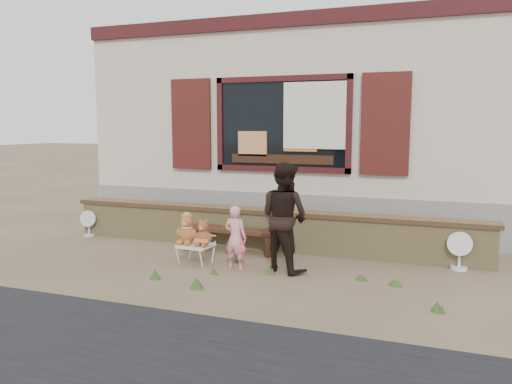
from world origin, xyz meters
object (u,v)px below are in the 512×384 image
at_px(teddy_bear_left, 187,228).
at_px(child, 236,238).
at_px(adult, 284,217).
at_px(folding_chair, 196,246).
at_px(bench, 233,235).
at_px(teddy_bear_right, 204,232).

height_order(teddy_bear_left, child, child).
bearing_deg(child, adult, -159.52).
bearing_deg(child, folding_chair, -2.36).
distance_m(bench, folding_chair, 0.86).
distance_m(folding_chair, teddy_bear_right, 0.26).
distance_m(teddy_bear_left, teddy_bear_right, 0.28).
bearing_deg(folding_chair, teddy_bear_right, -0.00).
distance_m(teddy_bear_right, child, 0.54).
xyz_separation_m(child, adult, (0.66, 0.19, 0.31)).
bearing_deg(adult, teddy_bear_right, 29.59).
bearing_deg(bench, adult, -31.61).
xyz_separation_m(folding_chair, teddy_bear_left, (-0.14, 0.01, 0.25)).
bearing_deg(folding_chair, child, -2.19).
bearing_deg(teddy_bear_left, teddy_bear_right, -0.00).
xyz_separation_m(folding_chair, child, (0.67, -0.08, 0.20)).
distance_m(bench, teddy_bear_right, 0.87).
bearing_deg(child, teddy_bear_right, -2.93).
bearing_deg(adult, teddy_bear_left, 27.63).
distance_m(child, adult, 0.75).
bearing_deg(folding_chair, teddy_bear_left, 180.00).
height_order(bench, folding_chair, bench).
relative_size(teddy_bear_left, adult, 0.30).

